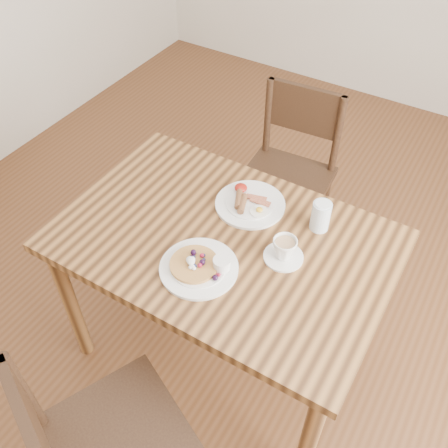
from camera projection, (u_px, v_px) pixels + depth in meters
name	position (u px, v px, depth m)	size (l,w,h in m)	color
ground	(224.00, 347.00, 2.34)	(5.00, 5.00, 0.00)	#553018
dining_table	(224.00, 255.00, 1.87)	(1.20, 0.80, 0.75)	#905D2E
chair_near	(100.00, 443.00, 1.54)	(0.56, 0.56, 0.88)	#362313
chair_far	(289.00, 169.00, 2.48)	(0.45, 0.45, 0.88)	#362313
pancake_plate	(200.00, 266.00, 1.69)	(0.27, 0.27, 0.06)	white
breakfast_plate	(249.00, 203.00, 1.91)	(0.27, 0.27, 0.04)	white
teacup_saucer	(284.00, 250.00, 1.71)	(0.14, 0.14, 0.09)	white
water_glass	(321.00, 216.00, 1.79)	(0.07, 0.07, 0.12)	silver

